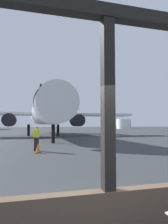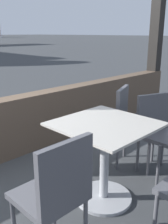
{
  "view_description": "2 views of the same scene",
  "coord_description": "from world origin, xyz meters",
  "px_view_note": "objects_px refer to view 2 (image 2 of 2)",
  "views": [
    {
      "loc": [
        -1.31,
        -3.27,
        1.84
      ],
      "look_at": [
        3.26,
        13.72,
        2.92
      ],
      "focal_mm": 32.63,
      "sensor_mm": 36.0,
      "label": 1
    },
    {
      "loc": [
        -0.86,
        -2.74,
        1.49
      ],
      "look_at": [
        0.9,
        -0.99,
        0.72
      ],
      "focal_mm": 41.39,
      "sensor_mm": 36.0,
      "label": 2
    }
  ],
  "objects_px": {
    "cafe_chair_aisle_left": "(130,120)",
    "cafe_chair_aisle_right": "(56,191)",
    "dining_table": "(104,156)",
    "cafe_chair_window_right": "(158,128)"
  },
  "relations": [
    {
      "from": "cafe_chair_aisle_left",
      "to": "cafe_chair_aisle_right",
      "type": "height_order",
      "value": "cafe_chair_aisle_right"
    },
    {
      "from": "dining_table",
      "to": "cafe_chair_aisle_right",
      "type": "bearing_deg",
      "value": -162.27
    },
    {
      "from": "cafe_chair_aisle_left",
      "to": "cafe_chair_aisle_right",
      "type": "xyz_separation_m",
      "value": [
        -1.45,
        -0.47,
        0.0
      ]
    },
    {
      "from": "cafe_chair_window_right",
      "to": "cafe_chair_aisle_right",
      "type": "height_order",
      "value": "cafe_chair_aisle_right"
    },
    {
      "from": "dining_table",
      "to": "cafe_chair_window_right",
      "type": "xyz_separation_m",
      "value": [
        0.77,
        -0.08,
        0.09
      ]
    },
    {
      "from": "dining_table",
      "to": "cafe_chair_aisle_right",
      "type": "distance_m",
      "value": 0.79
    },
    {
      "from": "cafe_chair_aisle_left",
      "to": "dining_table",
      "type": "bearing_deg",
      "value": -161.96
    },
    {
      "from": "cafe_chair_window_right",
      "to": "dining_table",
      "type": "bearing_deg",
      "value": 173.85
    },
    {
      "from": "dining_table",
      "to": "cafe_chair_aisle_left",
      "type": "relative_size",
      "value": 0.86
    },
    {
      "from": "cafe_chair_window_right",
      "to": "cafe_chair_aisle_left",
      "type": "relative_size",
      "value": 0.95
    }
  ]
}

